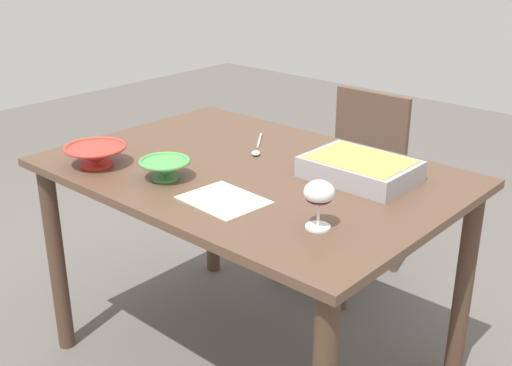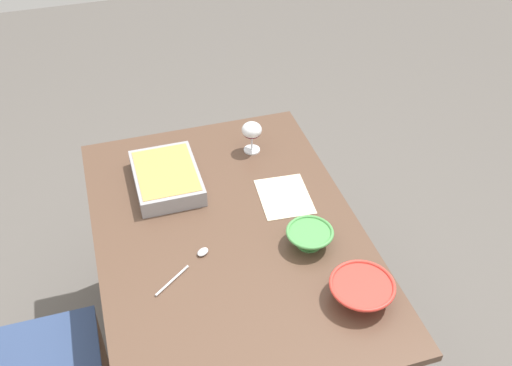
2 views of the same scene
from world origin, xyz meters
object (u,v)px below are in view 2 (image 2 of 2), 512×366
(small_bowl, at_px, (310,237))
(serving_spoon, at_px, (193,261))
(mixing_bowl, at_px, (362,290))
(napkin, at_px, (284,197))
(wine_glass, at_px, (252,132))
(casserole_dish, at_px, (166,177))
(dining_table, at_px, (230,253))

(small_bowl, relative_size, serving_spoon, 0.77)
(mixing_bowl, height_order, napkin, mixing_bowl)
(wine_glass, xyz_separation_m, casserole_dish, (-0.11, 0.37, -0.06))
(casserole_dish, bearing_deg, mixing_bowl, -146.54)
(dining_table, height_order, casserole_dish, casserole_dish)
(casserole_dish, distance_m, mixing_bowl, 0.86)
(wine_glass, xyz_separation_m, napkin, (-0.31, -0.03, -0.09))
(dining_table, bearing_deg, serving_spoon, 125.14)
(small_bowl, bearing_deg, mixing_bowl, -165.17)
(casserole_dish, relative_size, napkin, 1.43)
(mixing_bowl, distance_m, small_bowl, 0.27)
(wine_glass, distance_m, casserole_dish, 0.39)
(napkin, bearing_deg, mixing_bowl, -172.31)
(wine_glass, height_order, casserole_dish, wine_glass)
(serving_spoon, xyz_separation_m, napkin, (0.23, -0.40, -0.01))
(small_bowl, height_order, napkin, small_bowl)
(small_bowl, bearing_deg, casserole_dish, 41.72)
(wine_glass, bearing_deg, dining_table, 153.78)
(dining_table, height_order, serving_spoon, serving_spoon)
(wine_glass, relative_size, casserole_dish, 0.40)
(wine_glass, bearing_deg, serving_spoon, 145.90)
(dining_table, relative_size, wine_glass, 9.92)
(wine_glass, xyz_separation_m, mixing_bowl, (-0.83, -0.10, -0.05))
(mixing_bowl, bearing_deg, small_bowl, 14.83)
(dining_table, xyz_separation_m, casserole_dish, (0.32, 0.16, 0.15))
(mixing_bowl, relative_size, napkin, 0.88)
(dining_table, xyz_separation_m, serving_spoon, (-0.11, 0.15, 0.11))
(small_bowl, bearing_deg, wine_glass, 3.47)
(dining_table, xyz_separation_m, small_bowl, (-0.14, -0.25, 0.14))
(casserole_dish, distance_m, napkin, 0.45)
(small_bowl, bearing_deg, dining_table, 60.73)
(casserole_dish, xyz_separation_m, mixing_bowl, (-0.72, -0.48, 0.00))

